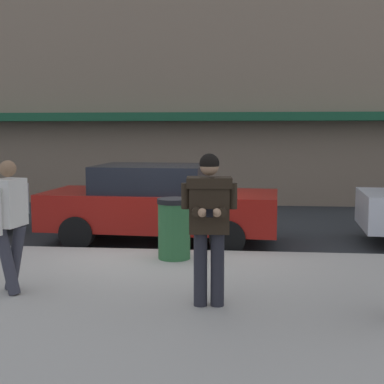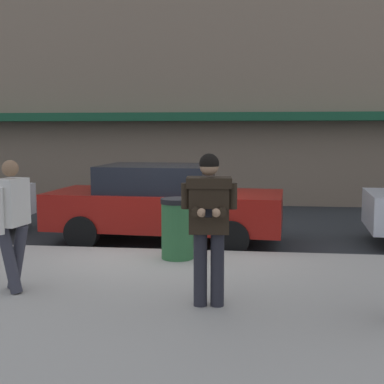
# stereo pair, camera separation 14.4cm
# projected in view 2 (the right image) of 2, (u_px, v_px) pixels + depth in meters

# --- Properties ---
(ground_plane) EXTENTS (80.00, 80.00, 0.00)m
(ground_plane) POSITION_uv_depth(u_px,v_px,m) (168.00, 254.00, 9.57)
(ground_plane) COLOR #2B2D30
(sidewalk) EXTENTS (32.00, 5.30, 0.14)m
(sidewalk) POSITION_uv_depth(u_px,v_px,m) (209.00, 303.00, 6.64)
(sidewalk) COLOR #A8A399
(sidewalk) RESTS_ON ground
(curb_paint_line) EXTENTS (28.00, 0.12, 0.01)m
(curb_paint_line) POSITION_uv_depth(u_px,v_px,m) (223.00, 255.00, 9.50)
(curb_paint_line) COLOR silver
(curb_paint_line) RESTS_ON ground
(storefront_facade) EXTENTS (28.00, 4.70, 11.70)m
(storefront_facade) POSITION_uv_depth(u_px,v_px,m) (241.00, 17.00, 17.16)
(storefront_facade) COLOR #84705B
(storefront_facade) RESTS_ON ground
(parked_sedan_mid) EXTENTS (4.60, 2.14, 1.54)m
(parked_sedan_mid) POSITION_uv_depth(u_px,v_px,m) (164.00, 203.00, 10.44)
(parked_sedan_mid) COLOR maroon
(parked_sedan_mid) RESTS_ON ground
(man_texting_on_phone) EXTENTS (0.65, 0.60, 1.81)m
(man_texting_on_phone) POSITION_uv_depth(u_px,v_px,m) (209.00, 213.00, 6.20)
(man_texting_on_phone) COLOR #23232B
(man_texting_on_phone) RESTS_ON sidewalk
(pedestrian_in_light_coat) EXTENTS (0.37, 0.59, 1.70)m
(pedestrian_in_light_coat) POSITION_uv_depth(u_px,v_px,m) (12.00, 217.00, 6.81)
(pedestrian_in_light_coat) COLOR #33333D
(pedestrian_in_light_coat) RESTS_ON sidewalk
(trash_bin) EXTENTS (0.55, 0.55, 0.98)m
(trash_bin) POSITION_uv_depth(u_px,v_px,m) (178.00, 228.00, 8.63)
(trash_bin) COLOR #2D6638
(trash_bin) RESTS_ON sidewalk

